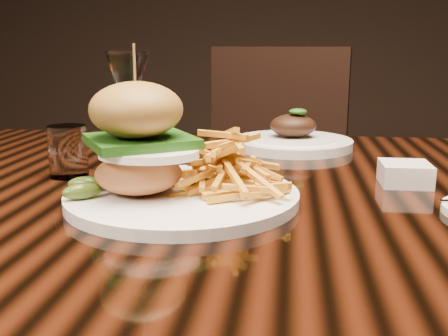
# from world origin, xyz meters

# --- Properties ---
(dining_table) EXTENTS (1.60, 0.90, 0.75)m
(dining_table) POSITION_xyz_m (0.00, 0.00, 0.67)
(dining_table) COLOR black
(dining_table) RESTS_ON ground
(burger_plate) EXTENTS (0.31, 0.31, 0.21)m
(burger_plate) POSITION_xyz_m (-0.07, -0.11, 0.81)
(burger_plate) COLOR white
(burger_plate) RESTS_ON dining_table
(ramekin) EXTENTS (0.08, 0.08, 0.03)m
(ramekin) POSITION_xyz_m (0.25, 0.02, 0.77)
(ramekin) COLOR white
(ramekin) RESTS_ON dining_table
(wine_glass) EXTENTS (0.07, 0.07, 0.19)m
(wine_glass) POSITION_xyz_m (-0.19, 0.07, 0.89)
(wine_glass) COLOR white
(wine_glass) RESTS_ON dining_table
(water_tumbler) EXTENTS (0.06, 0.06, 0.08)m
(water_tumbler) POSITION_xyz_m (-0.27, 0.01, 0.79)
(water_tumbler) COLOR white
(water_tumbler) RESTS_ON dining_table
(far_dish) EXTENTS (0.24, 0.24, 0.08)m
(far_dish) POSITION_xyz_m (0.08, 0.29, 0.77)
(far_dish) COLOR white
(far_dish) RESTS_ON dining_table
(chair_far) EXTENTS (0.54, 0.54, 0.95)m
(chair_far) POSITION_xyz_m (0.01, 0.89, 0.54)
(chair_far) COLOR black
(chair_far) RESTS_ON ground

